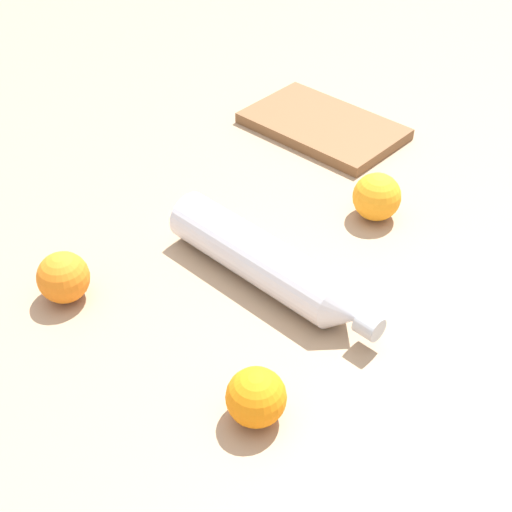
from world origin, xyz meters
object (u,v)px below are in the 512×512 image
Objects in this scene: water_bottle at (268,263)px; cutting_board at (323,126)px; orange_1 at (63,277)px; orange_2 at (256,397)px; orange_0 at (377,197)px.

cutting_board is at bearing 119.73° from water_bottle.
orange_1 and orange_2 have the same top height.
orange_0 is 1.07× the size of orange_2.
water_bottle is 0.25m from orange_1.
cutting_board is (-0.21, 0.13, -0.02)m from orange_0.
water_bottle is at bearing 50.83° from orange_1.
water_bottle is 4.71× the size of orange_0.
orange_0 is at bearing 109.51° from orange_2.
orange_0 is at bearing 86.78° from water_bottle.
orange_0 is (0.01, 0.21, 0.00)m from water_bottle.
orange_0 is 0.39m from orange_2.
water_bottle reaches higher than orange_2.
cutting_board is (-0.20, 0.34, -0.02)m from water_bottle.
orange_0 is 0.27× the size of cutting_board.
cutting_board is at bearing 124.30° from orange_2.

